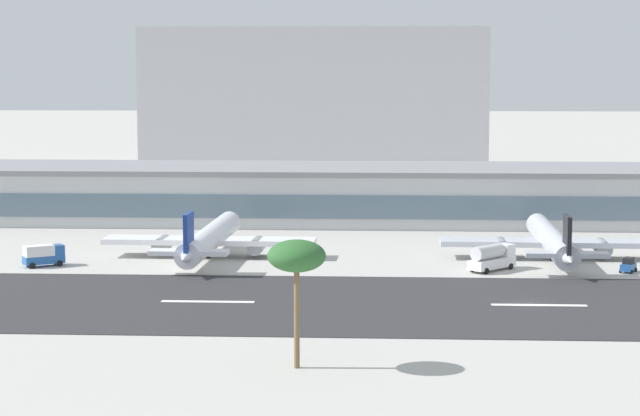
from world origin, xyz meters
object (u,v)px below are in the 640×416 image
Objects in this scene: service_fuel_truck_2 at (492,257)px; palm_tree_1 at (297,258)px; service_box_truck_1 at (44,255)px; terminal_building at (382,194)px; airliner_navy_tail_gate_0 at (209,240)px; airliner_black_tail_gate_1 at (552,242)px; service_baggage_tug_0 at (628,265)px; distant_hotel_block at (315,98)px.

service_fuel_truck_2 is 0.62× the size of palm_tree_1.
service_box_truck_1 is 0.49× the size of palm_tree_1.
terminal_building is 4.87× the size of airliner_navy_tail_gate_0.
airliner_black_tail_gate_1 is at bearing -25.93° from service_box_truck_1.
service_baggage_tug_0 is (9.52, -11.02, -1.81)m from airliner_black_tail_gate_1.
distant_hotel_block is 16.23× the size of service_box_truck_1.
airliner_navy_tail_gate_0 is 25.55m from service_box_truck_1.
service_baggage_tug_0 is 0.57× the size of service_box_truck_1.
distant_hotel_block is 12.77× the size of service_fuel_truck_2.
airliner_navy_tail_gate_0 is 54.05m from airliner_black_tail_gate_1.
distant_hotel_block is at bearing 16.01° from airliner_black_tail_gate_1.
service_box_truck_1 is at bearing -132.27° from terminal_building.
distant_hotel_block reaches higher than palm_tree_1.
terminal_building reaches higher than service_baggage_tug_0.
service_fuel_truck_2 is 64.04m from palm_tree_1.
airliner_black_tail_gate_1 is at bearing -87.28° from airliner_navy_tail_gate_0.
airliner_black_tail_gate_1 reaches higher than service_box_truck_1.
palm_tree_1 is (-8.32, -114.75, 5.74)m from terminal_building.
airliner_black_tail_gate_1 is 14.67m from service_baggage_tug_0.
distant_hotel_block is 181.53m from airliner_black_tail_gate_1.
service_baggage_tug_0 is at bearing -72.97° from distant_hotel_block.
palm_tree_1 reaches higher than service_fuel_truck_2.
terminal_building is at bearing 31.13° from airliner_black_tail_gate_1.
service_baggage_tug_0 is at bearing -97.29° from airliner_navy_tail_gate_0.
terminal_building is at bearing -28.61° from airliner_navy_tail_gate_0.
service_box_truck_1 reaches higher than service_baggage_tug_0.
service_fuel_truck_2 is (16.37, -56.37, -3.36)m from terminal_building.
airliner_black_tail_gate_1 is (26.73, -45.77, -2.53)m from terminal_building.
service_baggage_tug_0 is at bearing 52.45° from palm_tree_1.
palm_tree_1 is at bearing -87.44° from service_box_truck_1.
airliner_navy_tail_gate_0 is at bearing -120.30° from terminal_building.
service_fuel_truck_2 is at bearing -100.74° from airliner_navy_tail_gate_0.
airliner_navy_tail_gate_0 is at bearing -11.89° from service_box_truck_1.
airliner_black_tail_gate_1 is (47.27, -174.33, -18.16)m from distant_hotel_block.
distant_hotel_block is (-20.54, 128.56, 15.62)m from terminal_building.
service_box_truck_1 is 73.11m from palm_tree_1.
terminal_building is 33.57× the size of service_box_truck_1.
terminal_building is 58.79m from service_fuel_truck_2.
palm_tree_1 is (18.99, -68.01, 8.23)m from airliner_navy_tail_gate_0.
airliner_black_tail_gate_1 is 3.33× the size of palm_tree_1.
airliner_black_tail_gate_1 is (54.04, 0.97, -0.05)m from airliner_navy_tail_gate_0.
airliner_navy_tail_gate_0 is (-6.77, -175.30, -18.11)m from distant_hotel_block.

